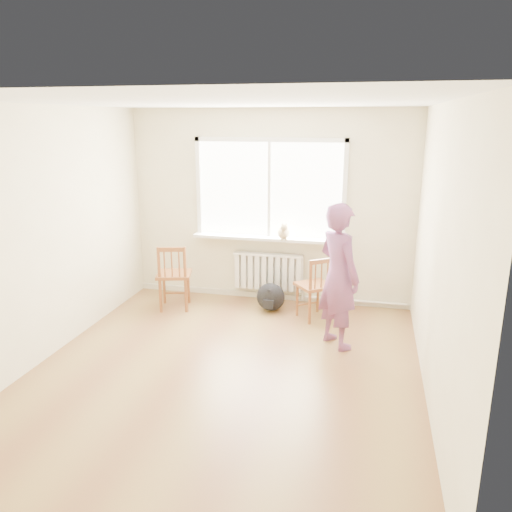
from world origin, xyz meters
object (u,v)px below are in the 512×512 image
Objects in this scene: chair_left at (174,277)px; cat at (284,232)px; chair_right at (316,288)px; person at (339,276)px; backpack at (271,297)px.

chair_left is 1.63m from cat.
person reaches higher than chair_right.
backpack is at bearing 175.55° from chair_left.
chair_left is 1.95m from chair_right.
cat is at bearing -174.58° from chair_left.
person reaches higher than cat.
chair_right is 2.19× the size of backpack.
cat is 0.97× the size of backpack.
chair_right is 0.93m from cat.
backpack is at bearing -52.65° from chair_right.
cat reaches higher than chair_left.
chair_right is 0.70m from backpack.
chair_left reaches higher than backpack.
chair_right is 2.26× the size of cat.
person is (2.26, -0.63, 0.37)m from chair_left.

